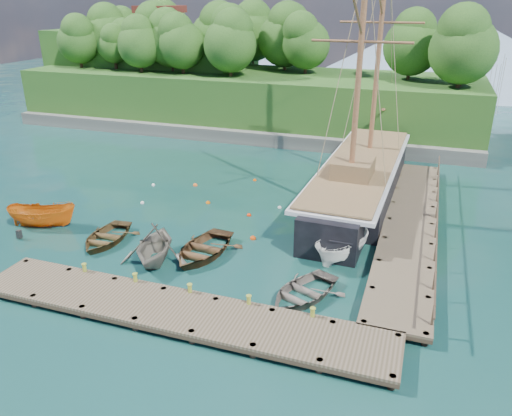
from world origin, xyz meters
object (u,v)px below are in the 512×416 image
at_px(rowboat_3, 302,297).
at_px(schooner, 359,182).
at_px(rowboat_1, 156,261).
at_px(rowboat_2, 203,255).
at_px(motorboat_orange, 44,226).
at_px(rowboat_0, 106,242).
at_px(cabin_boat_white, 342,260).

bearing_deg(rowboat_3, schooner, 110.88).
distance_m(rowboat_3, schooner, 14.62).
xyz_separation_m(rowboat_1, rowboat_2, (2.20, 1.57, 0.00)).
bearing_deg(motorboat_orange, rowboat_2, -106.38).
relative_size(rowboat_2, rowboat_3, 1.12).
relative_size(rowboat_0, rowboat_2, 0.87).
bearing_deg(rowboat_1, rowboat_2, 20.14).
xyz_separation_m(rowboat_0, motorboat_orange, (-5.08, 0.55, 0.00)).
relative_size(rowboat_2, schooner, 0.18).
height_order(rowboat_0, rowboat_1, rowboat_1).
xyz_separation_m(rowboat_3, motorboat_orange, (-17.81, 2.58, 0.00)).
distance_m(rowboat_0, motorboat_orange, 5.11).
height_order(rowboat_2, motorboat_orange, motorboat_orange).
height_order(rowboat_0, motorboat_orange, motorboat_orange).
height_order(motorboat_orange, cabin_boat_white, motorboat_orange).
xyz_separation_m(rowboat_3, cabin_boat_white, (1.13, 4.47, 0.00)).
relative_size(rowboat_1, cabin_boat_white, 0.99).
bearing_deg(schooner, rowboat_3, -90.47).
xyz_separation_m(rowboat_2, cabin_boat_white, (7.62, 2.04, 0.00)).
height_order(rowboat_2, cabin_boat_white, cabin_boat_white).
bearing_deg(cabin_boat_white, schooner, 116.93).
distance_m(rowboat_2, cabin_boat_white, 7.89).
relative_size(motorboat_orange, schooner, 0.16).
bearing_deg(rowboat_2, motorboat_orange, -175.25).
bearing_deg(rowboat_1, rowboat_3, -21.14).
distance_m(rowboat_2, schooner, 14.07).
height_order(cabin_boat_white, schooner, schooner).
distance_m(rowboat_0, rowboat_2, 6.25).
bearing_deg(cabin_boat_white, rowboat_0, -146.35).
relative_size(rowboat_3, motorboat_orange, 0.98).
bearing_deg(rowboat_0, rowboat_1, -20.59).
relative_size(rowboat_0, motorboat_orange, 0.97).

